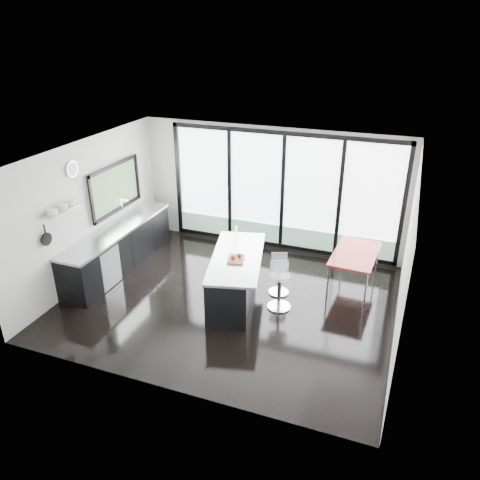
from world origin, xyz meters
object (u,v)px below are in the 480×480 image
at_px(bar_stool_near, 280,291).
at_px(red_table, 353,270).
at_px(island, 233,276).
at_px(bar_stool_far, 279,279).

relative_size(bar_stool_near, red_table, 0.49).
distance_m(island, bar_stool_near, 0.93).
xyz_separation_m(island, red_table, (2.08, 1.19, -0.07)).
relative_size(island, bar_stool_near, 3.34).
bearing_deg(bar_stool_near, bar_stool_far, 83.48).
height_order(bar_stool_far, red_table, red_table).
bearing_deg(red_table, bar_stool_near, -133.12).
relative_size(bar_stool_far, red_table, 0.45).
distance_m(island, red_table, 2.39).
relative_size(bar_stool_near, bar_stool_far, 1.11).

